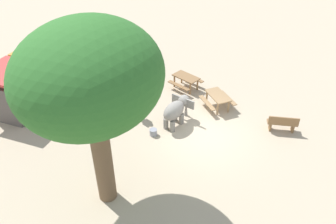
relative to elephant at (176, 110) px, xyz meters
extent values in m
plane|color=#BAA88C|center=(-0.34, -1.41, -0.84)|extent=(60.00, 60.00, 0.00)
cylinder|color=gray|center=(0.23, 0.14, -0.56)|extent=(0.24, 0.24, 0.56)
cylinder|color=gray|center=(0.13, -0.24, -0.56)|extent=(0.24, 0.24, 0.56)
cylinder|color=gray|center=(-0.51, 0.35, -0.56)|extent=(0.24, 0.24, 0.56)
cylinder|color=gray|center=(-0.61, -0.03, -0.56)|extent=(0.24, 0.24, 0.56)
ellipsoid|color=gray|center=(-0.19, 0.05, 0.06)|extent=(1.54, 1.06, 0.84)
sphere|color=gray|center=(0.64, -0.18, 0.16)|extent=(0.60, 0.60, 0.60)
cone|color=gray|center=(0.86, -0.24, -0.37)|extent=(0.19, 0.19, 0.94)
cube|color=gray|center=(0.66, 0.22, 0.16)|extent=(0.20, 0.49, 0.45)
cube|color=gray|center=(0.45, -0.54, 0.16)|extent=(0.20, 0.49, 0.45)
cylinder|color=#3F3833|center=(-0.07, 2.04, -0.43)|extent=(0.14, 0.14, 0.82)
cylinder|color=#3F3833|center=(-0.25, 2.05, -0.43)|extent=(0.14, 0.14, 0.82)
cylinder|color=silver|center=(-0.16, 2.04, 0.27)|extent=(0.32, 0.32, 0.58)
sphere|color=tan|center=(-0.16, 2.04, 0.67)|extent=(0.22, 0.22, 0.22)
cylinder|color=silver|center=(0.05, 2.04, 0.28)|extent=(0.09, 0.09, 0.55)
cylinder|color=silver|center=(-0.37, 2.05, 0.28)|extent=(0.09, 0.09, 0.55)
cylinder|color=brown|center=(-5.22, 0.95, 1.11)|extent=(0.67, 0.67, 3.91)
ellipsoid|color=#2D6B28|center=(-5.22, 0.95, 4.37)|extent=(4.78, 4.38, 3.39)
cube|color=olive|center=(1.23, -4.92, -0.39)|extent=(0.68, 1.45, 0.06)
cube|color=olive|center=(1.07, -4.96, -0.16)|extent=(0.34, 1.38, 0.40)
cube|color=olive|center=(1.13, -4.41, -0.63)|extent=(0.37, 0.15, 0.42)
cube|color=olive|center=(1.34, -5.44, -0.63)|extent=(0.37, 0.15, 0.42)
cube|color=olive|center=(3.43, 0.58, -0.09)|extent=(1.33, 1.69, 0.06)
cylinder|color=olive|center=(3.38, 1.26, -0.48)|extent=(0.10, 0.10, 0.72)
cylinder|color=olive|center=(3.96, 1.00, -0.48)|extent=(0.10, 0.10, 0.72)
cylinder|color=olive|center=(2.90, 0.16, -0.48)|extent=(0.10, 0.10, 0.72)
cylinder|color=olive|center=(3.49, -0.10, -0.48)|extent=(0.10, 0.10, 0.72)
cube|color=olive|center=(2.86, 0.83, -0.40)|extent=(0.82, 1.47, 0.05)
cube|color=olive|center=(4.00, 0.33, -0.40)|extent=(0.82, 1.47, 0.05)
cube|color=#9E7A51|center=(2.11, -1.58, -0.09)|extent=(1.65, 1.60, 0.06)
cylinder|color=#9E7A51|center=(1.88, -2.22, -0.48)|extent=(0.10, 0.10, 0.72)
cylinder|color=#9E7A51|center=(1.45, -1.75, -0.48)|extent=(0.10, 0.10, 0.72)
cylinder|color=#9E7A51|center=(2.77, -1.42, -0.48)|extent=(0.10, 0.10, 0.72)
cylinder|color=#9E7A51|center=(2.34, -0.94, -0.48)|extent=(0.10, 0.10, 0.72)
cube|color=#9E7A51|center=(2.53, -2.04, -0.40)|extent=(1.27, 1.19, 0.05)
cube|color=#9E7A51|center=(1.70, -1.12, -0.40)|extent=(1.27, 1.19, 0.05)
cube|color=#59514C|center=(-1.91, 7.82, 0.16)|extent=(2.00, 1.80, 2.00)
cube|color=#C63833|center=(-1.91, 7.82, 1.62)|extent=(2.50, 2.50, 0.12)
cylinder|color=gray|center=(-1.01, 8.63, 0.36)|extent=(0.10, 0.10, 2.40)
cylinder|color=gray|center=(-1.01, 7.01, 0.36)|extent=(0.10, 0.10, 2.40)
cylinder|color=gray|center=(-2.81, 7.01, 0.36)|extent=(0.10, 0.10, 2.40)
cube|color=#59514C|center=(0.69, 7.82, 0.16)|extent=(2.00, 1.80, 2.00)
cube|color=orange|center=(0.69, 7.82, 1.62)|extent=(2.50, 2.50, 0.12)
cylinder|color=gray|center=(1.59, 8.63, 0.36)|extent=(0.10, 0.10, 2.40)
cylinder|color=gray|center=(1.59, 7.01, 0.36)|extent=(0.10, 0.10, 2.40)
cylinder|color=gray|center=(-0.21, 8.63, 0.36)|extent=(0.10, 0.10, 2.40)
cylinder|color=gray|center=(-0.21, 7.01, 0.36)|extent=(0.10, 0.10, 2.40)
cube|color=#59514C|center=(3.29, 7.82, 0.16)|extent=(2.00, 1.80, 2.00)
cube|color=#3856B2|center=(3.29, 7.82, 1.62)|extent=(2.50, 2.50, 0.12)
cylinder|color=gray|center=(4.19, 8.63, 0.36)|extent=(0.10, 0.10, 2.40)
cylinder|color=gray|center=(4.19, 7.01, 0.36)|extent=(0.10, 0.10, 2.40)
cylinder|color=gray|center=(2.39, 8.63, 0.36)|extent=(0.10, 0.10, 2.40)
cylinder|color=gray|center=(2.39, 7.01, 0.36)|extent=(0.10, 0.10, 2.40)
cylinder|color=gray|center=(-1.21, 0.72, -0.68)|extent=(0.36, 0.36, 0.32)
camera|label=1|loc=(-12.36, -4.09, 8.98)|focal=35.07mm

